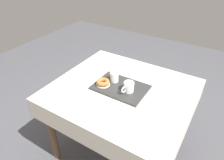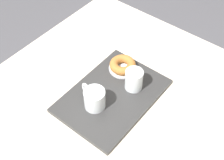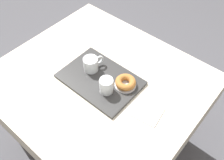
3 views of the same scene
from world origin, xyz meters
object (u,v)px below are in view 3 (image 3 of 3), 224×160
object	(u,v)px
dining_table	(99,89)
paper_napkin	(147,112)
serving_tray	(101,79)
water_glass_near	(106,86)
tea_mug_left	(91,64)
donut_plate_left	(125,85)
sugar_donut_left	(126,82)

from	to	relation	value
dining_table	paper_napkin	bearing A→B (deg)	0.12
serving_tray	water_glass_near	xyz separation A→B (m)	(0.08, -0.05, 0.05)
tea_mug_left	serving_tray	bearing A→B (deg)	-10.42
dining_table	serving_tray	bearing A→B (deg)	17.20
donut_plate_left	paper_napkin	bearing A→B (deg)	-15.76
dining_table	tea_mug_left	xyz separation A→B (m)	(-0.07, 0.02, 0.15)
water_glass_near	donut_plate_left	distance (m)	0.11
serving_tray	water_glass_near	size ratio (longest dim) A/B	4.93
serving_tray	donut_plate_left	xyz separation A→B (m)	(0.14, 0.05, 0.01)
dining_table	water_glass_near	world-z (taller)	water_glass_near
dining_table	paper_napkin	world-z (taller)	paper_napkin
tea_mug_left	dining_table	bearing A→B (deg)	-16.42
tea_mug_left	paper_napkin	bearing A→B (deg)	-2.77
serving_tray	paper_napkin	world-z (taller)	serving_tray
tea_mug_left	paper_napkin	world-z (taller)	tea_mug_left
dining_table	serving_tray	distance (m)	0.11
serving_tray	donut_plate_left	distance (m)	0.15
dining_table	water_glass_near	xyz separation A→B (m)	(0.10, -0.04, 0.15)
donut_plate_left	tea_mug_left	bearing A→B (deg)	-171.68
serving_tray	sugar_donut_left	size ratio (longest dim) A/B	3.85
water_glass_near	sugar_donut_left	world-z (taller)	water_glass_near
serving_tray	donut_plate_left	bearing A→B (deg)	19.26
donut_plate_left	sugar_donut_left	size ratio (longest dim) A/B	1.05
tea_mug_left	sugar_donut_left	size ratio (longest dim) A/B	1.10
serving_tray	tea_mug_left	world-z (taller)	tea_mug_left
serving_tray	sugar_donut_left	xyz separation A→B (m)	(0.14, 0.05, 0.03)
donut_plate_left	sugar_donut_left	distance (m)	0.02
dining_table	water_glass_near	distance (m)	0.19
serving_tray	donut_plate_left	world-z (taller)	donut_plate_left
dining_table	tea_mug_left	world-z (taller)	tea_mug_left
serving_tray	paper_napkin	xyz separation A→B (m)	(0.32, -0.00, -0.01)
dining_table	serving_tray	world-z (taller)	serving_tray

